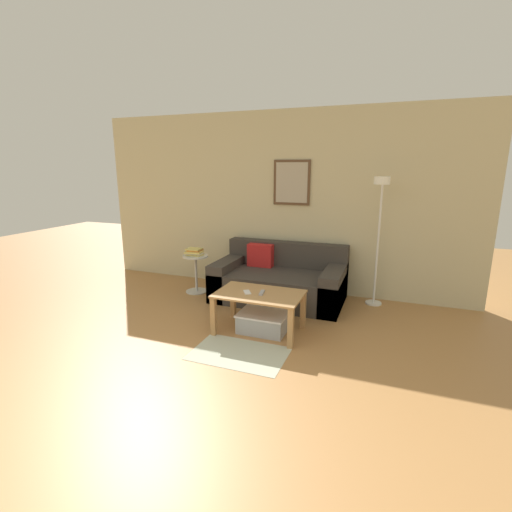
# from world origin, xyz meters

# --- Properties ---
(ground_plane) EXTENTS (16.00, 16.00, 0.00)m
(ground_plane) POSITION_xyz_m (0.00, 0.00, 0.00)
(ground_plane) COLOR #A87542
(wall_back) EXTENTS (5.60, 0.09, 2.55)m
(wall_back) POSITION_xyz_m (0.00, 3.65, 1.28)
(wall_back) COLOR #C6BC93
(wall_back) RESTS_ON ground_plane
(area_rug) EXTENTS (0.93, 0.60, 0.01)m
(area_rug) POSITION_xyz_m (0.33, 1.53, 0.00)
(area_rug) COLOR #B2B79E
(area_rug) RESTS_ON ground_plane
(couch) EXTENTS (1.72, 0.96, 0.74)m
(couch) POSITION_xyz_m (0.23, 3.15, 0.26)
(couch) COLOR #38332D
(couch) RESTS_ON ground_plane
(coffee_table) EXTENTS (0.93, 0.59, 0.45)m
(coffee_table) POSITION_xyz_m (0.34, 2.07, 0.36)
(coffee_table) COLOR #AD7F4C
(coffee_table) RESTS_ON ground_plane
(storage_bin) EXTENTS (0.54, 0.44, 0.21)m
(storage_bin) POSITION_xyz_m (0.38, 2.12, 0.11)
(storage_bin) COLOR #9EA3A8
(storage_bin) RESTS_ON ground_plane
(floor_lamp) EXTENTS (0.21, 0.44, 1.67)m
(floor_lamp) POSITION_xyz_m (1.47, 3.28, 1.18)
(floor_lamp) COLOR white
(floor_lamp) RESTS_ON ground_plane
(side_table) EXTENTS (0.37, 0.37, 0.54)m
(side_table) POSITION_xyz_m (-0.99, 3.01, 0.33)
(side_table) COLOR silver
(side_table) RESTS_ON ground_plane
(book_stack) EXTENTS (0.26, 0.22, 0.10)m
(book_stack) POSITION_xyz_m (-1.01, 3.02, 0.60)
(book_stack) COLOR #D8C666
(book_stack) RESTS_ON side_table
(remote_control) EXTENTS (0.06, 0.15, 0.02)m
(remote_control) POSITION_xyz_m (0.37, 2.07, 0.46)
(remote_control) COLOR #99999E
(remote_control) RESTS_ON coffee_table
(cell_phone) EXTENTS (0.13, 0.15, 0.01)m
(cell_phone) POSITION_xyz_m (0.21, 2.04, 0.45)
(cell_phone) COLOR silver
(cell_phone) RESTS_ON coffee_table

